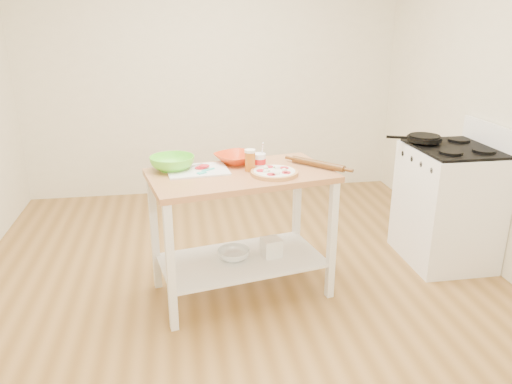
{
  "coord_description": "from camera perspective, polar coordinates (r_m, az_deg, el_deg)",
  "views": [
    {
      "loc": [
        -0.4,
        -3.14,
        1.89
      ],
      "look_at": [
        0.11,
        -0.0,
        0.76
      ],
      "focal_mm": 35.0,
      "sensor_mm": 36.0,
      "label": 1
    }
  ],
  "objects": [
    {
      "name": "pizza",
      "position": [
        3.27,
        2.1,
        2.27
      ],
      "size": [
        0.31,
        0.31,
        0.05
      ],
      "rotation": [
        0.0,
        0.0,
        0.28
      ],
      "color": "tan",
      "rests_on": "prep_island"
    },
    {
      "name": "orange_bowl",
      "position": [
        3.53,
        -2.26,
        3.88
      ],
      "size": [
        0.39,
        0.39,
        0.07
      ],
      "primitive_type": "imported",
      "rotation": [
        0.0,
        0.0,
        0.54
      ],
      "color": "red",
      "rests_on": "prep_island"
    },
    {
      "name": "green_bowl",
      "position": [
        3.41,
        -9.54,
        3.29
      ],
      "size": [
        0.41,
        0.41,
        0.09
      ],
      "primitive_type": "imported",
      "rotation": [
        0.0,
        0.0,
        0.55
      ],
      "color": "#68E633",
      "rests_on": "prep_island"
    },
    {
      "name": "shelf_glass_bowl",
      "position": [
        3.55,
        -2.56,
        -7.14
      ],
      "size": [
        0.25,
        0.25,
        0.07
      ],
      "primitive_type": "imported",
      "rotation": [
        0.0,
        0.0,
        -0.08
      ],
      "color": "silver",
      "rests_on": "prep_island"
    },
    {
      "name": "yogurt_tub",
      "position": [
        3.39,
        0.4,
        3.56
      ],
      "size": [
        0.09,
        0.09,
        0.19
      ],
      "color": "white",
      "rests_on": "prep_island"
    },
    {
      "name": "room_shell",
      "position": [
        3.21,
        -1.92,
        9.92
      ],
      "size": [
        4.04,
        4.54,
        2.74
      ],
      "color": "olive",
      "rests_on": "ground"
    },
    {
      "name": "prep_island",
      "position": [
        3.4,
        -1.7,
        -1.79
      ],
      "size": [
        1.31,
        0.88,
        0.9
      ],
      "rotation": [
        0.0,
        0.0,
        0.2
      ],
      "color": "#B5794A",
      "rests_on": "ground"
    },
    {
      "name": "shelf_bin",
      "position": [
        3.58,
        1.76,
        -6.31
      ],
      "size": [
        0.15,
        0.15,
        0.13
      ],
      "primitive_type": "cube",
      "rotation": [
        0.0,
        0.0,
        0.2
      ],
      "color": "white",
      "rests_on": "prep_island"
    },
    {
      "name": "beer_pint",
      "position": [
        3.33,
        -0.69,
        3.66
      ],
      "size": [
        0.07,
        0.07,
        0.15
      ],
      "color": "#B05B16",
      "rests_on": "prep_island"
    },
    {
      "name": "knife",
      "position": [
        3.39,
        -8.55,
        2.69
      ],
      "size": [
        0.24,
        0.16,
        0.01
      ],
      "rotation": [
        0.0,
        0.0,
        0.5
      ],
      "color": "silver",
      "rests_on": "cutting_board"
    },
    {
      "name": "gas_stove",
      "position": [
        4.23,
        21.04,
        -1.32
      ],
      "size": [
        0.61,
        0.72,
        1.11
      ],
      "rotation": [
        0.0,
        0.0,
        0.0
      ],
      "color": "white",
      "rests_on": "ground"
    },
    {
      "name": "spatula",
      "position": [
        3.31,
        -5.83,
        2.39
      ],
      "size": [
        0.13,
        0.12,
        0.01
      ],
      "rotation": [
        0.0,
        0.0,
        0.56
      ],
      "color": "#39DBC7",
      "rests_on": "cutting_board"
    },
    {
      "name": "skillet",
      "position": [
        4.14,
        18.58,
        5.82
      ],
      "size": [
        0.41,
        0.27,
        0.03
      ],
      "rotation": [
        0.0,
        0.0,
        -0.37
      ],
      "color": "black",
      "rests_on": "gas_stove"
    },
    {
      "name": "cutting_board",
      "position": [
        3.37,
        -6.75,
        2.52
      ],
      "size": [
        0.43,
        0.34,
        0.04
      ],
      "rotation": [
        0.0,
        0.0,
        0.11
      ],
      "color": "white",
      "rests_on": "prep_island"
    },
    {
      "name": "rolling_pin",
      "position": [
        3.45,
        7.09,
        3.17
      ],
      "size": [
        0.31,
        0.33,
        0.05
      ],
      "primitive_type": "cylinder",
      "rotation": [
        1.57,
        0.0,
        0.74
      ],
      "color": "brown",
      "rests_on": "prep_island"
    }
  ]
}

